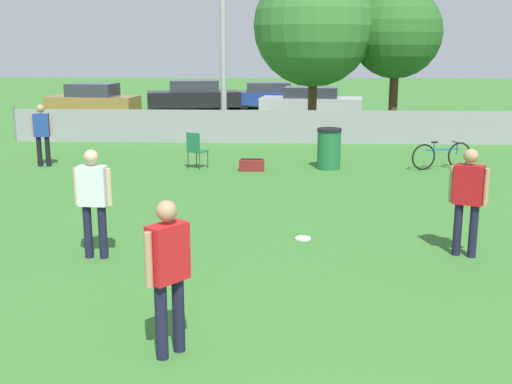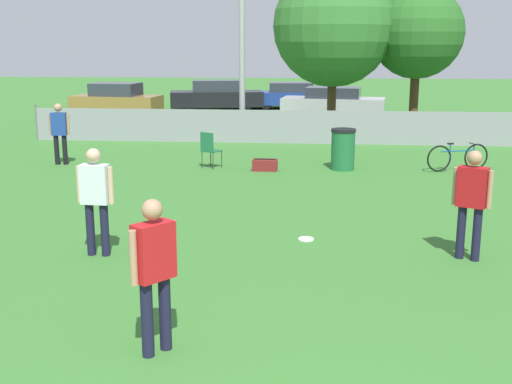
% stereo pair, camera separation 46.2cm
% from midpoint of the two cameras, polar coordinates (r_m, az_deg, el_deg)
% --- Properties ---
extents(fence_backline, '(18.19, 0.07, 1.21)m').
position_cam_midpoint_polar(fence_backline, '(21.34, 1.85, 5.82)').
color(fence_backline, gray).
rests_on(fence_backline, ground_plane).
extents(tree_near_pole, '(4.29, 4.29, 6.00)m').
position_cam_midpoint_polar(tree_near_pole, '(23.55, 4.58, 14.49)').
color(tree_near_pole, '#4C331E').
rests_on(tree_near_pole, ground_plane).
extents(tree_far_right, '(3.27, 3.27, 5.26)m').
position_cam_midpoint_polar(tree_far_right, '(24.14, 11.82, 13.67)').
color(tree_far_right, '#4C331E').
rests_on(tree_far_right, ground_plane).
extents(player_thrower_red, '(0.44, 0.47, 1.69)m').
position_cam_midpoint_polar(player_thrower_red, '(6.74, -9.76, -6.58)').
color(player_thrower_red, '#191933').
rests_on(player_thrower_red, ground_plane).
extents(player_receiver_white, '(0.59, 0.24, 1.69)m').
position_cam_midpoint_polar(player_receiver_white, '(10.06, -15.55, -0.33)').
color(player_receiver_white, '#191933').
rests_on(player_receiver_white, ground_plane).
extents(player_defender_red, '(0.54, 0.38, 1.69)m').
position_cam_midpoint_polar(player_defender_red, '(10.22, 17.11, -0.22)').
color(player_defender_red, '#191933').
rests_on(player_defender_red, ground_plane).
extents(spectator_in_blue, '(0.56, 0.26, 1.67)m').
position_cam_midpoint_polar(spectator_in_blue, '(18.19, -19.18, 5.16)').
color(spectator_in_blue, black).
rests_on(spectator_in_blue, ground_plane).
extents(frisbee_disc, '(0.27, 0.27, 0.03)m').
position_cam_midpoint_polar(frisbee_disc, '(10.89, 2.99, -4.14)').
color(frisbee_disc, white).
rests_on(frisbee_disc, ground_plane).
extents(folding_chair_sideline, '(0.57, 0.57, 0.97)m').
position_cam_midpoint_polar(folding_chair_sideline, '(17.00, -6.16, 3.90)').
color(folding_chair_sideline, '#333338').
rests_on(folding_chair_sideline, ground_plane).
extents(bicycle_sideline, '(1.68, 0.69, 0.74)m').
position_cam_midpoint_polar(bicycle_sideline, '(17.54, 15.45, 3.14)').
color(bicycle_sideline, black).
rests_on(bicycle_sideline, ground_plane).
extents(trash_bin, '(0.64, 0.64, 1.08)m').
position_cam_midpoint_polar(trash_bin, '(16.98, 5.73, 3.87)').
color(trash_bin, '#1E6638').
rests_on(trash_bin, ground_plane).
extents(gear_bag_sideline, '(0.64, 0.35, 0.32)m').
position_cam_midpoint_polar(gear_bag_sideline, '(16.73, -1.17, 2.41)').
color(gear_bag_sideline, maroon).
rests_on(gear_bag_sideline, ground_plane).
extents(parked_car_tan, '(4.13, 2.15, 1.50)m').
position_cam_midpoint_polar(parked_car_tan, '(30.25, -14.71, 7.82)').
color(parked_car_tan, black).
rests_on(parked_car_tan, ground_plane).
extents(parked_car_dark, '(4.83, 2.59, 1.47)m').
position_cam_midpoint_polar(parked_car_dark, '(32.63, -5.95, 8.51)').
color(parked_car_dark, black).
rests_on(parked_car_dark, ground_plane).
extents(parked_car_blue, '(4.33, 2.06, 1.32)m').
position_cam_midpoint_polar(parked_car_blue, '(33.16, 0.69, 8.59)').
color(parked_car_blue, black).
rests_on(parked_car_blue, ground_plane).
extents(parked_car_silver, '(4.77, 2.38, 1.33)m').
position_cam_midpoint_polar(parked_car_silver, '(29.59, 4.50, 8.01)').
color(parked_car_silver, black).
rests_on(parked_car_silver, ground_plane).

